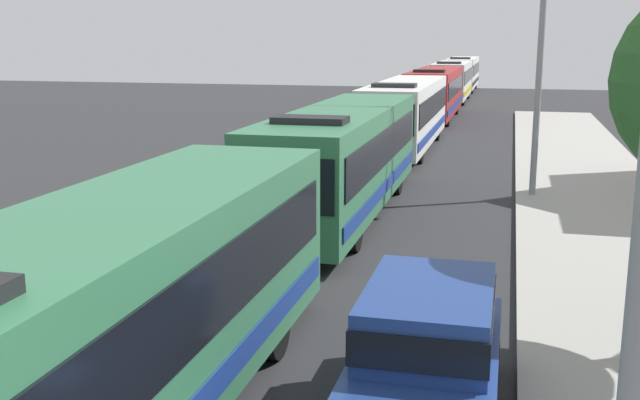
{
  "coord_description": "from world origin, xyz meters",
  "views": [
    {
      "loc": [
        3.3,
        2.34,
        5.08
      ],
      "look_at": [
        -0.36,
        16.94,
        1.82
      ],
      "focal_mm": 42.69,
      "sensor_mm": 36.0,
      "label": 1
    }
  ],
  "objects": [
    {
      "name": "bus_tail_end",
      "position": [
        -1.3,
        76.13,
        1.69
      ],
      "size": [
        2.58,
        12.03,
        3.21
      ],
      "color": "silver",
      "rests_on": "ground_plane"
    },
    {
      "name": "bus_fourth_in_line",
      "position": [
        -1.3,
        49.99,
        1.69
      ],
      "size": [
        2.58,
        12.25,
        3.21
      ],
      "color": "maroon",
      "rests_on": "ground_plane"
    },
    {
      "name": "streetlamp_mid",
      "position": [
        4.1,
        26.95,
        5.51
      ],
      "size": [
        5.43,
        0.28,
        8.88
      ],
      "color": "gray",
      "rests_on": "sidewalk"
    },
    {
      "name": "bus_second_in_line",
      "position": [
        -1.3,
        23.34,
        1.69
      ],
      "size": [
        2.58,
        12.03,
        3.21
      ],
      "color": "#33724C",
      "rests_on": "ground_plane"
    },
    {
      "name": "bus_lead",
      "position": [
        -1.3,
        10.24,
        1.69
      ],
      "size": [
        2.58,
        10.97,
        3.21
      ],
      "color": "#33724C",
      "rests_on": "ground_plane"
    },
    {
      "name": "bus_middle",
      "position": [
        -1.3,
        36.74,
        1.69
      ],
      "size": [
        2.58,
        12.37,
        3.21
      ],
      "color": "silver",
      "rests_on": "ground_plane"
    },
    {
      "name": "bus_rear",
      "position": [
        -1.3,
        63.5,
        1.69
      ],
      "size": [
        2.58,
        10.93,
        3.21
      ],
      "color": "silver",
      "rests_on": "ground_plane"
    },
    {
      "name": "white_suv",
      "position": [
        2.4,
        11.72,
        1.03
      ],
      "size": [
        1.86,
        4.56,
        1.9
      ],
      "color": "navy",
      "rests_on": "ground_plane"
    }
  ]
}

